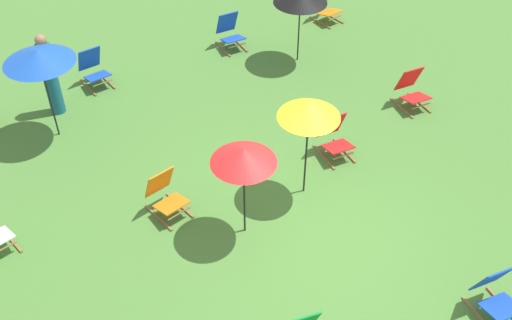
# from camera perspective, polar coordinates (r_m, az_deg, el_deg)

# --- Properties ---
(ground_plane) EXTENTS (40.00, 40.00, 0.00)m
(ground_plane) POSITION_cam_1_polar(r_m,az_deg,el_deg) (10.08, 3.28, -6.08)
(ground_plane) COLOR #477A33
(deckchair_2) EXTENTS (0.52, 0.78, 0.83)m
(deckchair_2) POSITION_cam_1_polar(r_m,az_deg,el_deg) (11.25, 7.29, 2.10)
(deckchair_2) COLOR olive
(deckchair_2) RESTS_ON ground
(deckchair_3) EXTENTS (0.64, 0.85, 0.83)m
(deckchair_3) POSITION_cam_1_polar(r_m,az_deg,el_deg) (10.14, -8.43, -3.22)
(deckchair_3) COLOR olive
(deckchair_3) RESTS_ON ground
(deckchair_4) EXTENTS (0.58, 0.82, 0.83)m
(deckchair_4) POSITION_cam_1_polar(r_m,az_deg,el_deg) (13.49, -14.88, 8.20)
(deckchair_4) COLOR olive
(deckchair_4) RESTS_ON ground
(deckchair_6) EXTENTS (0.60, 0.83, 0.83)m
(deckchair_6) POSITION_cam_1_polar(r_m,az_deg,el_deg) (15.63, 6.53, 14.04)
(deckchair_6) COLOR olive
(deckchair_6) RESTS_ON ground
(deckchair_8) EXTENTS (0.48, 0.76, 0.83)m
(deckchair_8) POSITION_cam_1_polar(r_m,az_deg,el_deg) (14.40, -2.44, 11.81)
(deckchair_8) COLOR olive
(deckchair_8) RESTS_ON ground
(deckchair_10) EXTENTS (0.55, 0.80, 0.83)m
(deckchair_10) POSITION_cam_1_polar(r_m,az_deg,el_deg) (9.33, 21.44, -11.56)
(deckchair_10) COLOR olive
(deckchair_10) RESTS_ON ground
(deckchair_11) EXTENTS (0.52, 0.78, 0.83)m
(deckchair_11) POSITION_cam_1_polar(r_m,az_deg,el_deg) (12.79, 14.31, 6.36)
(deckchair_11) COLOR olive
(deckchair_11) RESTS_ON ground
(umbrella_0) EXTENTS (1.27, 1.27, 1.85)m
(umbrella_0) POSITION_cam_1_polar(r_m,az_deg,el_deg) (11.49, -19.61, 9.06)
(umbrella_0) COLOR black
(umbrella_0) RESTS_ON ground
(umbrella_2) EXTENTS (1.00, 1.00, 1.70)m
(umbrella_2) POSITION_cam_1_polar(r_m,az_deg,el_deg) (8.89, -1.17, 0.36)
(umbrella_2) COLOR black
(umbrella_2) RESTS_ON ground
(umbrella_3) EXTENTS (1.01, 1.01, 1.92)m
(umbrella_3) POSITION_cam_1_polar(r_m,az_deg,el_deg) (9.55, 4.98, 4.78)
(umbrella_3) COLOR black
(umbrella_3) RESTS_ON ground
(person_0) EXTENTS (0.40, 0.40, 1.73)m
(person_0) POSITION_cam_1_polar(r_m,az_deg,el_deg) (12.61, -18.64, 7.39)
(person_0) COLOR #195972
(person_0) RESTS_ON ground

